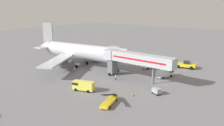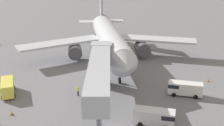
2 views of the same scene
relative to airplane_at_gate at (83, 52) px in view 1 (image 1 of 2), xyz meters
The scene contains 13 objects.
ground_plane 28.86m from the airplane_at_gate, 93.06° to the right, with size 300.00×300.00×0.00m, color slate.
airplane_at_gate is the anchor object (origin of this frame).
jet_bridge 21.10m from the airplane_at_gate, 97.60° to the right, with size 4.76×21.64×7.44m.
pushback_tug 33.37m from the airplane_at_gate, 57.88° to the right, with size 3.57×6.65×2.40m.
belt_loader_truck 33.54m from the airplane_at_gate, 128.66° to the right, with size 7.12×3.58×3.27m.
service_van_near_right 24.05m from the airplane_at_gate, 138.06° to the right, with size 3.14×5.58×2.31m.
service_van_far_left 27.58m from the airplane_at_gate, 81.09° to the right, with size 5.73×3.48×2.19m.
service_van_near_left 21.83m from the airplane_at_gate, 59.88° to the right, with size 5.72×3.44×2.20m.
baggage_cart_mid_left 33.00m from the airplane_at_gate, 107.29° to the right, with size 2.04×2.45×1.45m.
ground_crew_worker_foreground 18.94m from the airplane_at_gate, 109.77° to the right, with size 0.45×0.45×1.67m.
safety_cone_alpha 22.20m from the airplane_at_gate, 38.68° to the right, with size 0.39×0.39×0.61m.
safety_cone_bravo 31.01m from the airplane_at_gate, 116.76° to the right, with size 0.50×0.50×0.76m.
safety_cone_charlie 27.99m from the airplane_at_gate, 123.89° to the right, with size 0.41×0.41×0.63m.
Camera 1 is at (-59.44, -27.19, 20.57)m, focal length 41.28 mm.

